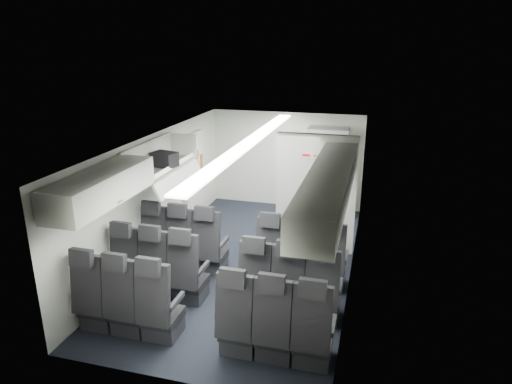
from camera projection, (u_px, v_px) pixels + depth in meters
The scene contains 14 objects.
cabin_shell at pixel (250, 201), 7.52m from camera, with size 3.41×6.01×2.16m.
seat_row_front at pixel (241, 254), 7.26m from camera, with size 3.33×0.56×1.24m.
seat_row_mid at pixel (222, 282), 6.43m from camera, with size 3.33×0.56×1.24m.
seat_row_rear at pixel (198, 317), 5.61m from camera, with size 3.33×0.56×1.24m.
overhead_bin_left_rear at pixel (101, 188), 5.80m from camera, with size 0.53×1.80×0.40m.
overhead_bin_left_front_open at pixel (161, 163), 7.45m from camera, with size 0.64×1.70×0.72m.
overhead_bin_right_rear at pixel (320, 208), 5.10m from camera, with size 0.53×1.80×0.40m.
overhead_bin_right_front at pixel (336, 168), 6.71m from camera, with size 0.53×1.70×0.40m.
bulkhead_partition at pixel (316, 194), 8.02m from camera, with size 1.40×0.15×2.13m.
galley_unit at pixel (327, 172), 9.82m from camera, with size 0.85×0.52×1.90m.
boarding_door at pixel (194, 177), 9.40m from camera, with size 0.12×1.27×1.86m.
flight_attendant at pixel (289, 188), 8.89m from camera, with size 0.65×0.43×1.79m, color black.
carry_on_bag at pixel (165, 159), 7.41m from camera, with size 0.39×0.27×0.23m, color black.
papers at pixel (298, 185), 8.77m from camera, with size 0.18×0.02×0.13m, color white.
Camera 1 is at (1.96, -6.81, 3.65)m, focal length 32.00 mm.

